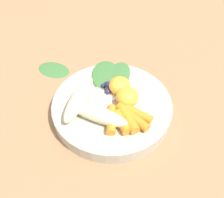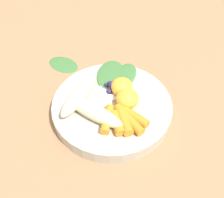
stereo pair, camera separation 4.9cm
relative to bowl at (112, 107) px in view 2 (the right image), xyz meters
name	(u,v)px [view 2 (the right image)]	position (x,y,z in m)	size (l,w,h in m)	color
ground_plane	(112,111)	(0.00, 0.00, -0.01)	(2.40, 2.40, 0.00)	#99704C
bowl	(112,107)	(0.00, 0.00, 0.00)	(0.24, 0.24, 0.03)	#B2AD9E
banana_peeled_left	(94,112)	(0.01, 0.05, 0.03)	(0.12, 0.03, 0.03)	beige
banana_peeled_right	(80,95)	(0.06, 0.02, 0.03)	(0.12, 0.03, 0.03)	beige
orange_segment_near	(122,87)	(-0.01, -0.03, 0.03)	(0.04, 0.04, 0.03)	#F4A833
orange_segment_far	(127,98)	(-0.03, -0.01, 0.03)	(0.04, 0.04, 0.03)	#F4A833
carrot_front	(107,119)	(-0.01, 0.05, 0.02)	(0.02, 0.02, 0.06)	orange
carrot_mid_left	(117,123)	(-0.03, 0.05, 0.02)	(0.02, 0.02, 0.05)	orange
carrot_mid_right	(124,120)	(-0.04, 0.04, 0.02)	(0.02, 0.02, 0.06)	orange
carrot_rear	(131,121)	(-0.05, 0.03, 0.02)	(0.02, 0.02, 0.06)	orange
carrot_small	(134,116)	(-0.05, 0.02, 0.02)	(0.02, 0.02, 0.06)	orange
blueberry_pile	(112,87)	(0.02, -0.03, 0.02)	(0.04, 0.03, 0.02)	#2D234C
coconut_shred_patch	(108,93)	(0.02, -0.02, 0.02)	(0.05, 0.05, 0.00)	white
kale_leaf_left	(122,77)	(0.01, -0.07, 0.02)	(0.10, 0.05, 0.01)	#3D7038
kale_leaf_right	(111,75)	(0.03, -0.07, 0.02)	(0.10, 0.06, 0.01)	#3D7038
kale_leaf_stray	(63,64)	(0.17, -0.08, -0.01)	(0.08, 0.05, 0.01)	#3D7038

